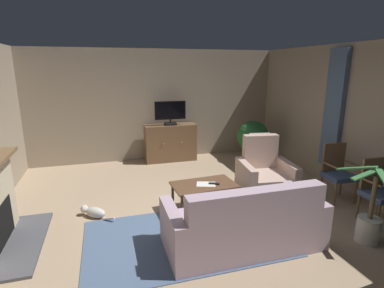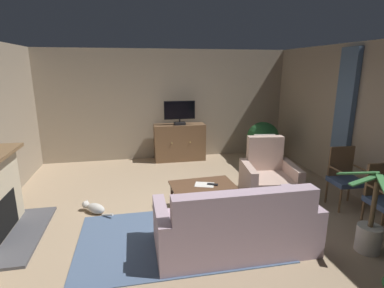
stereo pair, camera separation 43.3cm
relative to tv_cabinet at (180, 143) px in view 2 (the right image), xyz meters
name	(u,v)px [view 2 (the right image)]	position (x,y,z in m)	size (l,w,h in m)	color
ground_plane	(193,217)	(-0.26, -2.98, -0.46)	(6.72, 7.15, 0.04)	tan
wall_back	(167,105)	(-0.26, 0.35, 0.92)	(6.72, 0.10, 2.72)	gray
wall_right_with_window	(375,124)	(2.85, -2.98, 0.92)	(0.10, 7.15, 2.72)	gray
curtain_panel_far	(345,111)	(2.74, -2.34, 1.06)	(0.10, 0.44, 2.28)	slate
rug_central	(179,237)	(-0.58, -3.56, -0.43)	(2.70, 1.67, 0.01)	slate
tv_cabinet	(180,143)	(0.00, 0.00, 0.00)	(1.26, 0.47, 0.91)	#4A3523
television	(180,112)	(0.00, -0.05, 0.79)	(0.76, 0.20, 0.58)	black
coffee_table	(202,187)	(-0.08, -2.84, -0.02)	(1.04, 0.66, 0.46)	brown
tv_remote	(213,184)	(0.07, -2.90, 0.04)	(0.17, 0.05, 0.02)	black
folded_newspaper	(204,185)	(-0.05, -2.87, 0.03)	(0.30, 0.22, 0.01)	silver
sofa_floral	(236,228)	(0.10, -3.97, -0.13)	(2.02, 0.92, 0.93)	#AD93A3
armchair_by_fireplace	(268,179)	(1.23, -2.50, -0.11)	(1.02, 1.00, 1.07)	#BC9E8E
side_chair_tucked_against_wall	(384,196)	(2.30, -3.91, 0.08)	(0.46, 0.44, 0.97)	#42567A
side_chair_mid_row	(344,176)	(2.30, -3.09, 0.09)	(0.50, 0.45, 1.00)	#42567A
potted_plant_small_fern_corner	(263,139)	(1.93, -0.64, 0.17)	(0.78, 0.78, 1.01)	#99664C
potted_plant_leafy_by_curtain	(369,230)	(1.75, -4.32, -0.15)	(0.76, 0.88, 1.06)	beige
cat	(94,208)	(-1.80, -2.57, -0.35)	(0.52, 0.46, 0.18)	beige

